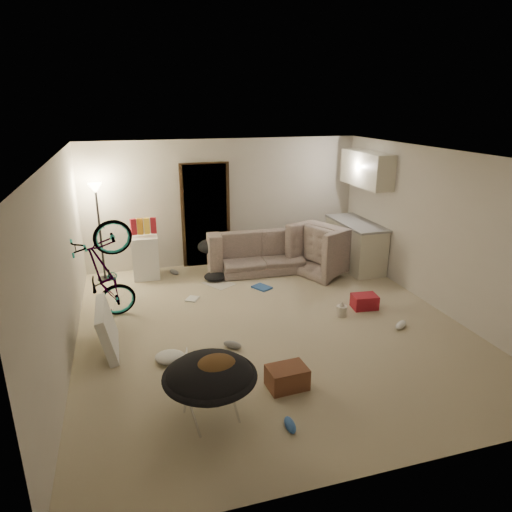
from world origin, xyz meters
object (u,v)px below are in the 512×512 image
object	(u,v)px
tv_box	(107,328)
floor_lamp	(98,211)
saucer_chair	(210,384)
juicer	(342,310)
mini_fridge	(145,257)
drink_case_b	(364,302)
sofa	(259,253)
drink_case_a	(287,377)
armchair	(329,253)
bicycle	(107,294)
kitchen_counter	(355,245)

from	to	relation	value
tv_box	floor_lamp	bearing A→B (deg)	91.52
saucer_chair	juicer	distance (m)	3.03
mini_fridge	tv_box	world-z (taller)	mini_fridge
drink_case_b	saucer_chair	bearing A→B (deg)	-139.41
sofa	drink_case_b	xyz separation A→B (m)	(1.08, -2.30, -0.19)
drink_case_a	drink_case_b	size ratio (longest dim) A/B	1.17
tv_box	drink_case_a	distance (m)	2.49
armchair	mini_fridge	world-z (taller)	mini_fridge
floor_lamp	juicer	xyz separation A→B (m)	(3.56, -2.66, -1.21)
armchair	juicer	xyz separation A→B (m)	(-0.68, -1.93, -0.25)
sofa	mini_fridge	bearing A→B (deg)	-0.31
juicer	saucer_chair	bearing A→B (deg)	-143.09
floor_lamp	drink_case_b	size ratio (longest dim) A/B	4.65
sofa	saucer_chair	size ratio (longest dim) A/B	2.15
tv_box	drink_case_b	world-z (taller)	tv_box
saucer_chair	bicycle	bearing A→B (deg)	111.16
floor_lamp	drink_case_a	bearing A→B (deg)	-63.36
sofa	drink_case_b	size ratio (longest dim) A/B	5.40
saucer_chair	tv_box	size ratio (longest dim) A/B	1.02
tv_box	drink_case_b	distance (m)	3.95
sofa	mini_fridge	world-z (taller)	mini_fridge
kitchen_counter	drink_case_a	distance (m)	4.48
floor_lamp	mini_fridge	distance (m)	1.18
sofa	drink_case_b	distance (m)	2.55
bicycle	drink_case_a	xyz separation A→B (m)	(2.00, -2.42, -0.29)
tv_box	juicer	xyz separation A→B (m)	(3.46, 0.05, -0.22)
bicycle	drink_case_a	world-z (taller)	bicycle
sofa	bicycle	world-z (taller)	bicycle
sofa	drink_case_a	world-z (taller)	sofa
mini_fridge	drink_case_b	xyz separation A→B (m)	(3.28, -2.40, -0.29)
kitchen_counter	tv_box	distance (m)	5.16
juicer	drink_case_a	bearing A→B (deg)	-133.78
kitchen_counter	mini_fridge	bearing A→B (deg)	172.31
tv_box	juicer	distance (m)	3.47
drink_case_a	drink_case_b	world-z (taller)	drink_case_a
armchair	drink_case_a	xyz separation A→B (m)	(-2.14, -3.46, -0.22)
bicycle	sofa	bearing A→B (deg)	-69.03
bicycle	juicer	bearing A→B (deg)	-112.17
floor_lamp	drink_case_a	world-z (taller)	floor_lamp
mini_fridge	saucer_chair	size ratio (longest dim) A/B	0.83
kitchen_counter	armchair	distance (m)	0.60
sofa	saucer_chair	xyz separation A→B (m)	(-1.81, -4.27, 0.10)
bicycle	mini_fridge	xyz separation A→B (m)	(0.66, 1.67, -0.02)
sofa	mini_fridge	distance (m)	2.21
kitchen_counter	bicycle	size ratio (longest dim) A/B	0.93
bicycle	drink_case_a	distance (m)	3.15
mini_fridge	tv_box	size ratio (longest dim) A/B	0.84
mini_fridge	juicer	size ratio (longest dim) A/B	3.40
mini_fridge	saucer_chair	xyz separation A→B (m)	(0.39, -4.37, 0.01)
kitchen_counter	sofa	distance (m)	1.93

